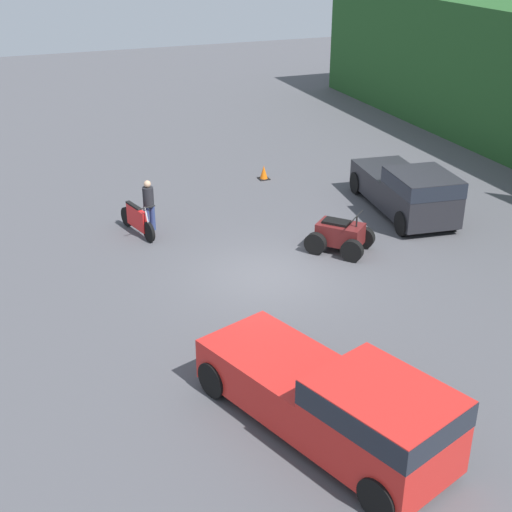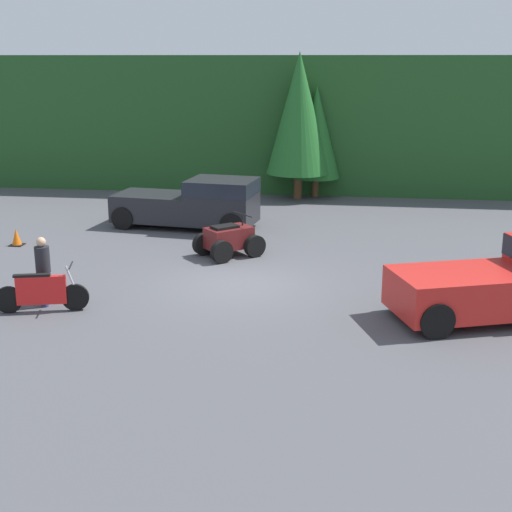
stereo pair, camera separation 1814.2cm
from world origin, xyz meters
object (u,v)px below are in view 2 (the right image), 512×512
at_px(dirt_bike, 42,293).
at_px(traffic_cone, 16,238).
at_px(quad_atv, 229,240).
at_px(pickup_truck_second, 197,202).
at_px(rider_person, 43,269).

distance_m(dirt_bike, traffic_cone, 6.77).
bearing_deg(traffic_cone, quad_atv, -2.38).
bearing_deg(traffic_cone, pickup_truck_second, 31.42).
xyz_separation_m(quad_atv, traffic_cone, (-7.04, 0.29, -0.25)).
bearing_deg(quad_atv, rider_person, -168.14).
relative_size(dirt_bike, rider_person, 1.25).
bearing_deg(dirt_bike, pickup_truck_second, 64.04).
bearing_deg(quad_atv, traffic_cone, 135.36).
bearing_deg(pickup_truck_second, quad_atv, -56.48).
height_order(quad_atv, traffic_cone, quad_atv).
relative_size(pickup_truck_second, quad_atv, 2.34).
relative_size(quad_atv, traffic_cone, 4.09).
relative_size(dirt_bike, quad_atv, 0.96).
distance_m(pickup_truck_second, quad_atv, 3.96).
relative_size(pickup_truck_second, dirt_bike, 2.43).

